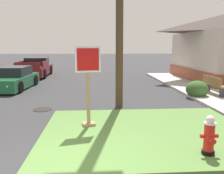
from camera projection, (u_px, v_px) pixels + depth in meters
The scene contains 10 objects.
ground_plane at pixel (60, 170), 4.59m from camera, with size 160.00×160.00×0.00m, color #333335.
grass_corner_patch at pixel (147, 132), 6.54m from camera, with size 5.75×4.46×0.08m, color #567F3D.
sidewalk_strip at pixel (209, 95), 11.37m from camera, with size 2.20×18.52×0.12m, color #B2AFA8.
fire_hydrant at pixel (209, 136), 5.02m from camera, with size 0.38×0.34×0.86m.
stop_sign at pixel (88, 88), 6.76m from camera, with size 0.71×0.35×2.31m.
manhole_cover at pixel (43, 109), 9.00m from camera, with size 0.70×0.70×0.02m, color black.
parked_sedan_green at pixel (14, 79), 13.48m from camera, with size 2.02×4.26×1.25m.
pickup_truck_maroon at pixel (36, 69), 19.20m from camera, with size 2.26×5.21×1.48m.
street_bench at pixel (214, 84), 11.30m from camera, with size 0.48×1.65×0.85m.
shrub_by_curb at pixel (197, 89), 11.01m from camera, with size 1.02×1.02×0.82m, color #375B28.
Camera 1 is at (0.72, -4.31, 2.37)m, focal length 37.75 mm.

